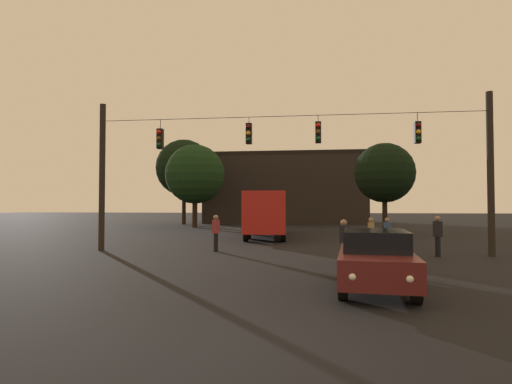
{
  "coord_description": "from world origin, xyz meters",
  "views": [
    {
      "loc": [
        1.1,
        -5.9,
        2.18
      ],
      "look_at": [
        -1.52,
        14.53,
        2.82
      ],
      "focal_mm": 29.21,
      "sensor_mm": 36.0,
      "label": 1
    }
  ],
  "objects_px": {
    "pedestrian_crossing_left": "(344,240)",
    "tree_right_far": "(184,168)",
    "city_bus": "(267,210)",
    "pedestrian_crossing_center": "(371,234)",
    "pedestrian_crossing_right": "(438,233)",
    "pedestrian_trailing": "(387,233)",
    "tree_left_silhouette": "(195,174)",
    "tree_behind_building": "(384,173)",
    "pedestrian_near_bus": "(216,231)",
    "car_near_right": "(375,258)"
  },
  "relations": [
    {
      "from": "pedestrian_crossing_left",
      "to": "pedestrian_crossing_right",
      "type": "relative_size",
      "value": 0.97
    },
    {
      "from": "tree_left_silhouette",
      "to": "tree_behind_building",
      "type": "xyz_separation_m",
      "value": [
        16.92,
        -5.69,
        -0.47
      ]
    },
    {
      "from": "car_near_right",
      "to": "pedestrian_near_bus",
      "type": "bearing_deg",
      "value": 127.04
    },
    {
      "from": "tree_left_silhouette",
      "to": "pedestrian_crossing_center",
      "type": "bearing_deg",
      "value": -56.23
    },
    {
      "from": "car_near_right",
      "to": "pedestrian_crossing_right",
      "type": "bearing_deg",
      "value": 63.21
    },
    {
      "from": "city_bus",
      "to": "tree_right_far",
      "type": "distance_m",
      "value": 20.5
    },
    {
      "from": "city_bus",
      "to": "pedestrian_crossing_center",
      "type": "relative_size",
      "value": 6.81
    },
    {
      "from": "tree_left_silhouette",
      "to": "tree_behind_building",
      "type": "relative_size",
      "value": 1.14
    },
    {
      "from": "car_near_right",
      "to": "tree_left_silhouette",
      "type": "relative_size",
      "value": 0.55
    },
    {
      "from": "tree_behind_building",
      "to": "pedestrian_trailing",
      "type": "bearing_deg",
      "value": -99.49
    },
    {
      "from": "pedestrian_near_bus",
      "to": "tree_behind_building",
      "type": "xyz_separation_m",
      "value": [
        10.23,
        14.49,
        3.72
      ]
    },
    {
      "from": "city_bus",
      "to": "pedestrian_crossing_left",
      "type": "height_order",
      "value": "city_bus"
    },
    {
      "from": "pedestrian_crossing_center",
      "to": "pedestrian_crossing_right",
      "type": "relative_size",
      "value": 0.95
    },
    {
      "from": "pedestrian_crossing_right",
      "to": "tree_behind_building",
      "type": "relative_size",
      "value": 0.24
    },
    {
      "from": "tree_left_silhouette",
      "to": "pedestrian_crossing_right",
      "type": "bearing_deg",
      "value": -51.9
    },
    {
      "from": "pedestrian_crossing_right",
      "to": "tree_left_silhouette",
      "type": "relative_size",
      "value": 0.21
    },
    {
      "from": "city_bus",
      "to": "pedestrian_crossing_right",
      "type": "bearing_deg",
      "value": -51.51
    },
    {
      "from": "pedestrian_trailing",
      "to": "pedestrian_crossing_left",
      "type": "bearing_deg",
      "value": -117.62
    },
    {
      "from": "pedestrian_crossing_left",
      "to": "tree_behind_building",
      "type": "height_order",
      "value": "tree_behind_building"
    },
    {
      "from": "tree_behind_building",
      "to": "tree_right_far",
      "type": "xyz_separation_m",
      "value": [
        -19.9,
        11.82,
        1.69
      ]
    },
    {
      "from": "tree_behind_building",
      "to": "tree_right_far",
      "type": "distance_m",
      "value": 23.21
    },
    {
      "from": "tree_right_far",
      "to": "pedestrian_crossing_center",
      "type": "bearing_deg",
      "value": -57.91
    },
    {
      "from": "pedestrian_crossing_left",
      "to": "pedestrian_crossing_right",
      "type": "xyz_separation_m",
      "value": [
        4.15,
        3.23,
        0.04
      ]
    },
    {
      "from": "pedestrian_crossing_center",
      "to": "pedestrian_crossing_left",
      "type": "bearing_deg",
      "value": -112.06
    },
    {
      "from": "pedestrian_crossing_left",
      "to": "tree_right_far",
      "type": "xyz_separation_m",
      "value": [
        -15.25,
        30.29,
        5.45
      ]
    },
    {
      "from": "pedestrian_crossing_right",
      "to": "tree_behind_building",
      "type": "xyz_separation_m",
      "value": [
        0.5,
        15.24,
        3.72
      ]
    },
    {
      "from": "pedestrian_near_bus",
      "to": "tree_behind_building",
      "type": "distance_m",
      "value": 18.12
    },
    {
      "from": "pedestrian_crossing_left",
      "to": "pedestrian_crossing_right",
      "type": "distance_m",
      "value": 5.26
    },
    {
      "from": "pedestrian_near_bus",
      "to": "city_bus",
      "type": "bearing_deg",
      "value": 81.58
    },
    {
      "from": "city_bus",
      "to": "pedestrian_near_bus",
      "type": "distance_m",
      "value": 9.83
    },
    {
      "from": "car_near_right",
      "to": "pedestrian_crossing_left",
      "type": "bearing_deg",
      "value": 96.71
    },
    {
      "from": "pedestrian_crossing_center",
      "to": "pedestrian_near_bus",
      "type": "distance_m",
      "value": 7.06
    },
    {
      "from": "pedestrian_crossing_left",
      "to": "tree_behind_building",
      "type": "bearing_deg",
      "value": 75.86
    },
    {
      "from": "pedestrian_crossing_right",
      "to": "tree_right_far",
      "type": "distance_m",
      "value": 33.73
    },
    {
      "from": "pedestrian_crossing_left",
      "to": "tree_right_far",
      "type": "distance_m",
      "value": 34.34
    },
    {
      "from": "city_bus",
      "to": "pedestrian_crossing_right",
      "type": "distance_m",
      "value": 13.36
    },
    {
      "from": "pedestrian_crossing_left",
      "to": "car_near_right",
      "type": "bearing_deg",
      "value": -83.29
    },
    {
      "from": "pedestrian_crossing_right",
      "to": "pedestrian_trailing",
      "type": "height_order",
      "value": "pedestrian_crossing_right"
    },
    {
      "from": "car_near_right",
      "to": "tree_left_silhouette",
      "type": "bearing_deg",
      "value": 114.31
    },
    {
      "from": "pedestrian_trailing",
      "to": "pedestrian_crossing_center",
      "type": "bearing_deg",
      "value": -136.98
    },
    {
      "from": "tree_behind_building",
      "to": "car_near_right",
      "type": "bearing_deg",
      "value": -100.51
    },
    {
      "from": "tree_behind_building",
      "to": "pedestrian_crossing_center",
      "type": "bearing_deg",
      "value": -102.11
    },
    {
      "from": "pedestrian_crossing_left",
      "to": "pedestrian_near_bus",
      "type": "relative_size",
      "value": 0.97
    },
    {
      "from": "pedestrian_crossing_left",
      "to": "tree_left_silhouette",
      "type": "xyz_separation_m",
      "value": [
        -12.26,
        24.16,
        4.23
      ]
    },
    {
      "from": "car_near_right",
      "to": "tree_right_far",
      "type": "height_order",
      "value": "tree_right_far"
    },
    {
      "from": "tree_behind_building",
      "to": "pedestrian_crossing_left",
      "type": "bearing_deg",
      "value": -104.14
    },
    {
      "from": "car_near_right",
      "to": "tree_behind_building",
      "type": "distance_m",
      "value": 23.23
    },
    {
      "from": "car_near_right",
      "to": "pedestrian_crossing_right",
      "type": "relative_size",
      "value": 2.6
    },
    {
      "from": "city_bus",
      "to": "tree_right_far",
      "type": "xyz_separation_m",
      "value": [
        -11.11,
        16.62,
        4.52
      ]
    },
    {
      "from": "pedestrian_crossing_right",
      "to": "tree_right_far",
      "type": "bearing_deg",
      "value": 125.64
    }
  ]
}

